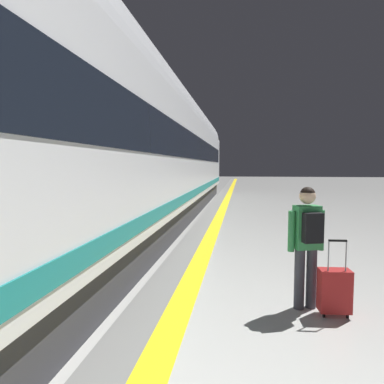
{
  "coord_description": "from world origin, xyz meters",
  "views": [
    {
      "loc": [
        0.21,
        1.06,
        1.89
      ],
      "look_at": [
        -0.67,
        7.11,
        1.41
      ],
      "focal_mm": 31.69,
      "sensor_mm": 36.0,
      "label": 1
    }
  ],
  "objects": [
    {
      "name": "passenger_near",
      "position": [
        1.07,
        5.59,
        0.96
      ],
      "size": [
        0.48,
        0.38,
        1.62
      ],
      "color": "#383842",
      "rests_on": "ground"
    },
    {
      "name": "tactile_edge_band",
      "position": [
        -0.95,
        10.0,
        0.0
      ],
      "size": [
        0.69,
        80.0,
        0.01
      ],
      "primitive_type": "cube",
      "color": "slate",
      "rests_on": "ground"
    },
    {
      "name": "high_speed_train",
      "position": [
        -2.76,
        7.74,
        2.51
      ],
      "size": [
        2.94,
        35.05,
        4.97
      ],
      "color": "#38383D",
      "rests_on": "ground"
    },
    {
      "name": "safety_line_strip",
      "position": [
        -0.58,
        10.0,
        0.0
      ],
      "size": [
        0.36,
        80.0,
        0.01
      ],
      "primitive_type": "cube",
      "color": "yellow",
      "rests_on": "ground"
    },
    {
      "name": "suitcase_near",
      "position": [
        1.39,
        5.42,
        0.33
      ],
      "size": [
        0.39,
        0.26,
        0.99
      ],
      "color": "#A51E1E",
      "rests_on": "ground"
    }
  ]
}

